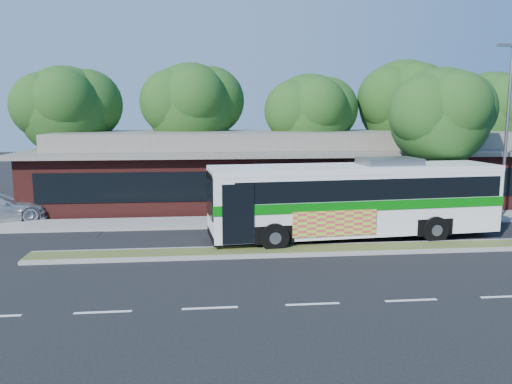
% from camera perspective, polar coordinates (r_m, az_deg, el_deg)
% --- Properties ---
extents(ground, '(120.00, 120.00, 0.00)m').
position_cam_1_polar(ground, '(20.40, 11.79, -7.00)').
color(ground, black).
rests_on(ground, ground).
extents(median_strip, '(26.00, 1.10, 0.15)m').
position_cam_1_polar(median_strip, '(20.94, 11.30, -6.37)').
color(median_strip, '#3D4D20').
rests_on(median_strip, ground).
extents(sidewalk, '(44.00, 2.60, 0.12)m').
position_cam_1_polar(sidewalk, '(26.38, 7.61, -3.17)').
color(sidewalk, gray).
rests_on(sidewalk, ground).
extents(plaza_building, '(33.20, 11.20, 4.45)m').
position_cam_1_polar(plaza_building, '(32.43, 4.99, 2.80)').
color(plaza_building, '#501C19').
rests_on(plaza_building, ground).
extents(lamp_post, '(0.93, 0.18, 9.07)m').
position_cam_1_polar(lamp_post, '(29.23, 26.70, 6.71)').
color(lamp_post, slate).
rests_on(lamp_post, ground).
extents(tree_bg_a, '(6.47, 5.80, 8.63)m').
position_cam_1_polar(tree_bg_a, '(34.89, -20.20, 8.87)').
color(tree_bg_a, black).
rests_on(tree_bg_a, ground).
extents(tree_bg_b, '(6.69, 6.00, 9.00)m').
position_cam_1_polar(tree_bg_b, '(34.85, -6.74, 9.80)').
color(tree_bg_b, black).
rests_on(tree_bg_b, ground).
extents(tree_bg_c, '(6.24, 5.60, 8.26)m').
position_cam_1_polar(tree_bg_c, '(34.65, 6.71, 8.89)').
color(tree_bg_c, black).
rests_on(tree_bg_c, ground).
extents(tree_bg_d, '(6.91, 6.20, 9.37)m').
position_cam_1_polar(tree_bg_d, '(37.76, 17.04, 9.81)').
color(tree_bg_d, black).
rests_on(tree_bg_d, ground).
extents(tree_bg_e, '(6.47, 5.80, 8.50)m').
position_cam_1_polar(tree_bg_e, '(39.55, 25.66, 8.29)').
color(tree_bg_e, black).
rests_on(tree_bg_e, ground).
extents(transit_bus, '(13.04, 3.95, 3.61)m').
position_cam_1_polar(transit_bus, '(22.49, 11.31, -0.29)').
color(transit_bus, white).
rests_on(transit_bus, ground).
extents(sidewalk_tree, '(5.68, 5.09, 7.92)m').
position_cam_1_polar(sidewalk_tree, '(27.94, 20.83, 8.23)').
color(sidewalk_tree, black).
rests_on(sidewalk_tree, ground).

